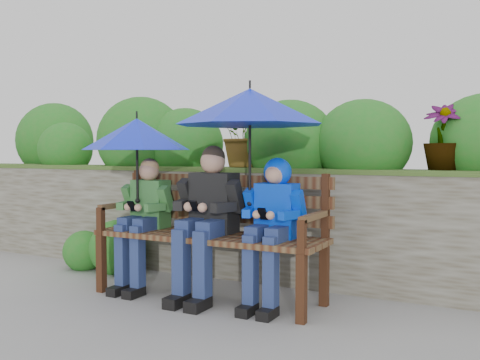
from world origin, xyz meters
The scene contains 8 objects.
ground centered at (0.00, 0.00, 0.00)m, with size 60.00×60.00×0.00m, color gray.
garden_backdrop centered at (-0.02, 1.58, 0.66)m, with size 8.00×2.88×1.90m.
park_bench centered at (-0.21, 0.02, 0.57)m, with size 1.91×0.56×1.01m.
boy_left centered at (-0.84, -0.06, 0.65)m, with size 0.46×0.53×1.12m.
boy_middle centered at (-0.20, -0.07, 0.69)m, with size 0.54×0.62×1.23m.
boy_right centered at (0.35, -0.05, 0.69)m, with size 0.46×0.56×1.13m.
umbrella_left centered at (-0.89, -0.09, 1.32)m, with size 0.91×0.91×0.78m.
umbrella_right centered at (0.16, -0.04, 1.52)m, with size 1.15×1.15×0.96m.
Camera 1 is at (1.98, -3.69, 1.17)m, focal length 40.00 mm.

